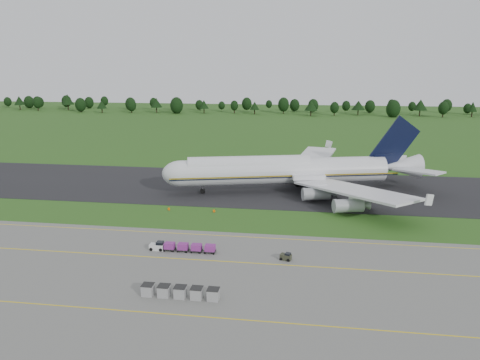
% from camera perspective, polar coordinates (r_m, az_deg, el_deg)
% --- Properties ---
extents(ground, '(600.00, 600.00, 0.00)m').
position_cam_1_polar(ground, '(101.10, -1.86, -4.81)').
color(ground, '#265018').
rests_on(ground, ground).
extents(apron, '(300.00, 52.00, 0.06)m').
position_cam_1_polar(apron, '(70.48, -6.84, -13.56)').
color(apron, '#63635E').
rests_on(apron, ground).
extents(taxiway, '(300.00, 40.00, 0.08)m').
position_cam_1_polar(taxiway, '(127.60, 0.34, -0.80)').
color(taxiway, black).
rests_on(taxiway, ground).
extents(apron_markings, '(300.00, 30.20, 0.01)m').
position_cam_1_polar(apron_markings, '(76.55, -5.46, -11.17)').
color(apron_markings, yellow).
rests_on(apron_markings, apron).
extents(tree_line, '(529.27, 22.74, 11.60)m').
position_cam_1_polar(tree_line, '(315.99, 5.79, 9.04)').
color(tree_line, black).
rests_on(tree_line, ground).
extents(aircraft, '(69.51, 65.58, 19.52)m').
position_cam_1_polar(aircraft, '(122.89, 5.97, 1.21)').
color(aircraft, silver).
rests_on(aircraft, ground).
extents(baggage_train, '(12.00, 1.53, 1.48)m').
position_cam_1_polar(baggage_train, '(84.67, -7.15, -8.11)').
color(baggage_train, silver).
rests_on(baggage_train, apron).
extents(utility_cart, '(2.08, 1.59, 1.01)m').
position_cam_1_polar(utility_cart, '(80.98, 5.59, -9.34)').
color(utility_cart, '#2F3122').
rests_on(utility_cart, apron).
extents(uld_row, '(11.29, 1.69, 1.67)m').
position_cam_1_polar(uld_row, '(69.05, -7.29, -13.38)').
color(uld_row, gray).
rests_on(uld_row, apron).
extents(edge_markers, '(11.04, 0.30, 0.60)m').
position_cam_1_polar(edge_markers, '(106.92, -5.96, -3.67)').
color(edge_markers, '#F46007').
rests_on(edge_markers, ground).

